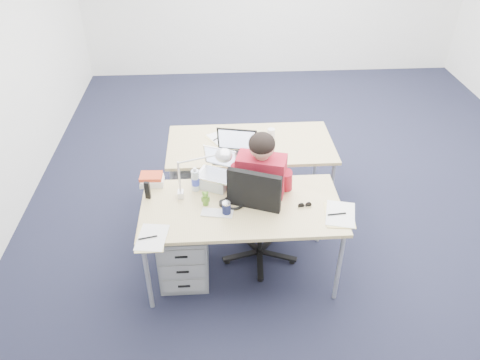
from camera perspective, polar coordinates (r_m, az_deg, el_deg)
The scene contains 24 objects.
floor at distance 5.12m, azimuth 8.55°, elevation -1.82°, with size 7.00×7.00×0.00m, color black.
room at distance 4.33m, azimuth 10.57°, elevation 16.67°, with size 6.02×7.02×2.80m.
desk_near at distance 3.76m, azimuth 0.18°, elevation -3.72°, with size 1.60×0.80×0.73m.
desk_far at distance 4.57m, azimuth 1.28°, elevation 4.01°, with size 1.60×0.80×0.73m.
office_chair at distance 4.13m, azimuth 2.33°, elevation -6.45°, with size 0.87×0.87×1.06m.
seated_person at distance 4.06m, azimuth 2.84°, elevation -1.27°, with size 0.52×0.75×1.26m.
drawer_pedestal_near at distance 4.03m, azimuth -6.85°, elevation -8.48°, with size 0.40×0.50×0.55m, color gray.
drawer_pedestal_far at distance 4.81m, azimuth -5.58°, elevation -0.19°, with size 0.40×0.50×0.55m, color gray.
silver_laptop at distance 3.86m, azimuth -3.08°, elevation 1.15°, with size 0.29×0.23×0.31m, color silver, non-canonical shape.
wireless_keyboard at distance 3.65m, azimuth -2.81°, elevation -4.02°, with size 0.25×0.10×0.01m, color white.
computer_mouse at distance 3.75m, azimuth 1.44°, elevation -2.57°, with size 0.06×0.10×0.04m, color white.
headphones at distance 3.74m, azimuth -0.79°, elevation -2.69°, with size 0.24×0.18×0.04m, color black, non-canonical shape.
can_koozie at distance 3.61m, azimuth -1.66°, elevation -3.47°, with size 0.07×0.07×0.11m, color #151A41.
water_bottle at distance 3.86m, azimuth -5.47°, elevation 0.12°, with size 0.07×0.07×0.22m, color silver.
bear_figurine at distance 3.71m, azimuth -4.23°, elevation -2.21°, with size 0.07×0.05×0.13m, color #3C7B21, non-canonical shape.
book_stack at distance 4.01m, azimuth -10.69°, elevation 0.07°, with size 0.20×0.15×0.09m, color silver.
cordless_phone at distance 3.84m, azimuth -11.22°, elevation -1.24°, with size 0.04×0.03×0.15m, color black.
papers_left at distance 3.49m, azimuth -10.83°, elevation -7.02°, with size 0.21×0.29×0.01m, color #E2D082.
papers_right at distance 3.71m, azimuth 12.02°, elevation -4.19°, with size 0.22×0.31×0.01m, color #E2D082.
sunglasses at distance 3.75m, azimuth 7.90°, elevation -3.06°, with size 0.11×0.05×0.03m, color black, non-canonical shape.
desk_lamp at distance 3.71m, azimuth -5.34°, elevation 0.85°, with size 0.40×0.15×0.46m, color silver, non-canonical shape.
dark_laptop at distance 4.23m, azimuth -0.64°, elevation 4.13°, with size 0.37×0.36×0.27m, color black, non-canonical shape.
far_cup at distance 4.60m, azimuth 3.81°, elevation 5.64°, with size 0.07×0.07×0.11m, color white.
far_papers at distance 4.61m, azimuth -2.53°, elevation 5.03°, with size 0.18×0.26×0.01m, color white.
Camera 1 is at (-1.01, -4.00, 3.03)m, focal length 35.00 mm.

